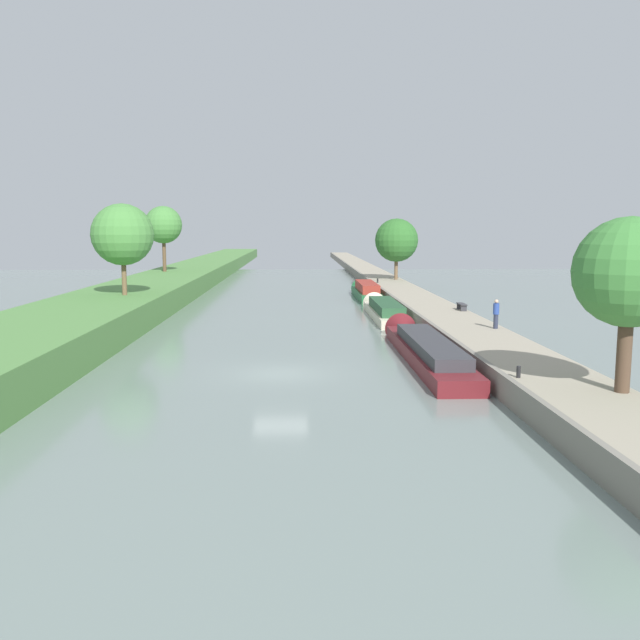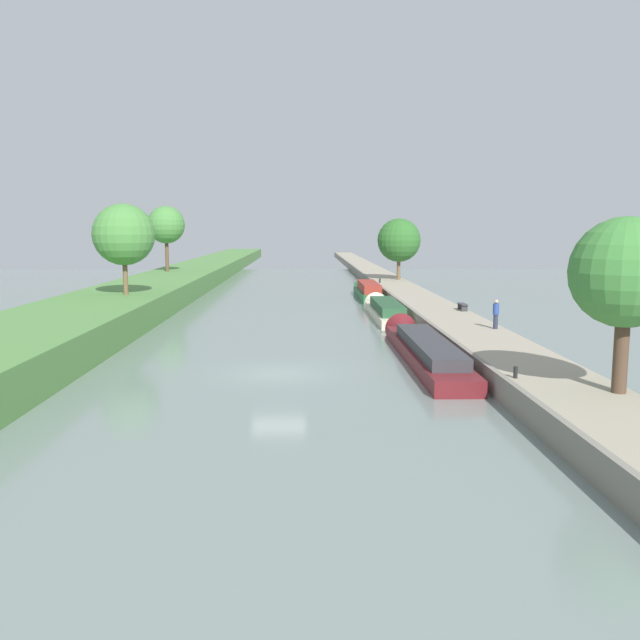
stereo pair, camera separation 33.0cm
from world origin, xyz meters
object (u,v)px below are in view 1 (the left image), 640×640
narrowboat_cream (384,310)px  mooring_bollard_near (519,372)px  narrowboat_maroon (424,348)px  mooring_bollard_far (378,281)px  narrowboat_green (366,291)px  park_bench (462,305)px  person_walking (496,313)px

narrowboat_cream → mooring_bollard_near: mooring_bollard_near is taller
narrowboat_maroon → mooring_bollard_far: 35.94m
mooring_bollard_far → narrowboat_cream: bearing=-95.5°
narrowboat_green → mooring_bollard_far: bearing=71.5°
narrowboat_cream → narrowboat_green: size_ratio=1.05×
park_bench → mooring_bollard_near: bearing=-98.1°
narrowboat_maroon → park_bench: (4.90, 12.00, 0.83)m
narrowboat_cream → mooring_bollard_near: (1.87, -25.43, 0.71)m
narrowboat_cream → park_bench: (4.89, -4.33, 0.83)m
mooring_bollard_near → park_bench: (3.02, 21.10, 0.12)m
person_walking → mooring_bollard_near: (-2.84, -12.50, -0.65)m
narrowboat_green → mooring_bollard_far: size_ratio=27.72×
person_walking → narrowboat_cream: bearing=110.0°
narrowboat_green → person_walking: 27.57m
narrowboat_maroon → park_bench: park_bench is taller
person_walking → mooring_bollard_far: bearing=95.0°
person_walking → mooring_bollard_near: bearing=-102.8°
mooring_bollard_near → mooring_bollard_far: bearing=90.0°
person_walking → mooring_bollard_far: size_ratio=3.69×
narrowboat_maroon → mooring_bollard_near: 9.32m
narrowboat_green → mooring_bollard_near: (1.78, -39.66, 0.59)m
narrowboat_green → narrowboat_cream: bearing=-90.3°
person_walking → park_bench: bearing=88.8°
narrowboat_cream → person_walking: person_walking is taller
narrowboat_green → person_walking: size_ratio=7.52×
person_walking → mooring_bollard_far: (-2.84, 32.49, -0.65)m
narrowboat_cream → mooring_bollard_near: bearing=-85.8°
person_walking → park_bench: (0.18, 8.60, -0.53)m
person_walking → park_bench: 8.61m
narrowboat_maroon → mooring_bollard_far: size_ratio=36.04×
mooring_bollard_near → park_bench: park_bench is taller
person_walking → mooring_bollard_near: size_ratio=3.69×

